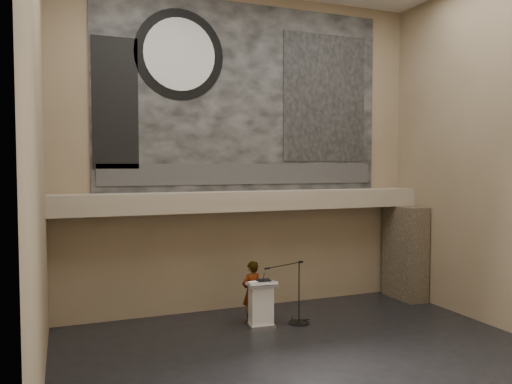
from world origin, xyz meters
name	(u,v)px	position (x,y,z in m)	size (l,w,h in m)	color
floor	(314,359)	(0.00, 0.00, 0.00)	(10.00, 10.00, 0.00)	black
wall_back	(245,152)	(0.00, 4.00, 4.25)	(10.00, 0.02, 8.50)	#7A6B4D
wall_front	(471,135)	(0.00, -4.00, 4.25)	(10.00, 0.02, 8.50)	#7A6B4D
wall_left	(37,142)	(-5.00, 0.00, 4.25)	(0.02, 8.00, 8.50)	#7A6B4D
wall_right	(506,150)	(5.00, 0.00, 4.25)	(0.02, 8.00, 8.50)	#7A6B4D
soffit	(251,201)	(0.00, 3.60, 2.95)	(10.00, 0.80, 0.50)	gray
sprinkler_left	(192,213)	(-1.60, 3.55, 2.67)	(0.04, 0.04, 0.06)	#B2893D
sprinkler_right	(315,209)	(1.90, 3.55, 2.67)	(0.04, 0.04, 0.06)	#B2893D
banner	(246,98)	(0.00, 3.97, 5.70)	(8.00, 0.05, 5.00)	black
banner_text_strip	(246,174)	(0.00, 3.93, 3.65)	(7.76, 0.02, 0.55)	#2E2E2E
banner_clock_rim	(180,54)	(-1.80, 3.93, 6.70)	(2.30, 2.30, 0.02)	black
banner_clock_face	(180,54)	(-1.80, 3.91, 6.70)	(1.84, 1.84, 0.02)	silver
banner_building_print	(325,98)	(2.40, 3.93, 5.80)	(2.60, 0.02, 3.60)	black
banner_brick_print	(115,103)	(-3.40, 3.93, 5.40)	(1.10, 0.02, 3.20)	black
stone_pier	(405,252)	(4.65, 3.15, 1.35)	(0.60, 1.40, 2.70)	#3D3225
lectern	(261,304)	(-0.25, 2.23, 0.55)	(0.72, 0.54, 1.13)	silver
binder	(264,280)	(-0.16, 2.26, 1.12)	(0.31, 0.25, 0.04)	black
papers	(254,282)	(-0.42, 2.21, 1.10)	(0.21, 0.30, 0.01)	white
speaker_person	(252,292)	(-0.34, 2.62, 0.77)	(0.56, 0.37, 1.53)	white
mic_stand	(298,314)	(0.70, 2.15, 0.23)	(1.33, 0.68, 1.55)	black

